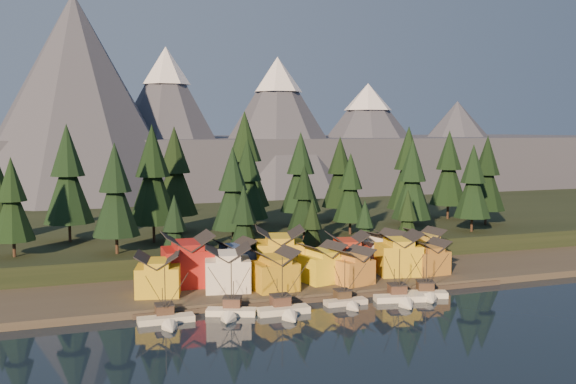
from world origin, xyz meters
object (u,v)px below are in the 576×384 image
object	(u,v)px
boat_1	(230,305)
boat_3	(348,296)
house_front_1	(227,266)
boat_4	(402,292)
boat_5	(428,287)
house_front_0	(158,273)
house_back_0	(188,258)
boat_2	(285,303)
house_back_1	(234,258)
boat_0	(167,313)

from	to	relation	value
boat_1	boat_3	size ratio (longest dim) A/B	1.13
boat_1	house_front_1	bearing A→B (deg)	99.93
boat_1	boat_4	distance (m)	34.72
boat_5	boat_1	bearing A→B (deg)	-162.04
house_front_0	house_back_0	world-z (taller)	house_back_0
boat_3	house_back_0	xyz separation A→B (m)	(-27.54, 21.07, 5.41)
house_back_0	boat_1	bearing A→B (deg)	-78.00
boat_2	boat_4	world-z (taller)	boat_2
house_back_1	boat_4	bearing A→B (deg)	-50.94
boat_4	house_back_0	bearing A→B (deg)	161.56
boat_2	house_front_0	distance (m)	27.26
boat_0	house_front_0	bearing A→B (deg)	87.41
boat_5	boat_3	bearing A→B (deg)	-161.67
boat_3	boat_5	distance (m)	17.86
boat_2	house_front_0	bearing A→B (deg)	141.84
boat_4	house_back_1	world-z (taller)	boat_4
boat_3	boat_4	xyz separation A→B (m)	(11.16, -1.49, 0.26)
boat_3	house_back_1	world-z (taller)	house_back_1
boat_3	house_front_0	xyz separation A→B (m)	(-34.65, 15.05, 4.08)
house_front_1	house_front_0	bearing A→B (deg)	-172.14
boat_1	boat_4	size ratio (longest dim) A/B	0.97
boat_4	boat_5	size ratio (longest dim) A/B	1.03
boat_1	house_back_1	distance (m)	24.17
boat_2	boat_3	bearing A→B (deg)	8.86
boat_0	boat_3	distance (m)	35.29
boat_1	house_front_1	size ratio (longest dim) A/B	1.08
boat_0	boat_4	size ratio (longest dim) A/B	0.96
boat_3	boat_4	bearing A→B (deg)	-7.08
boat_1	boat_5	bearing A→B (deg)	20.66
house_back_0	boat_4	bearing A→B (deg)	-29.42
house_front_1	house_back_1	size ratio (longest dim) A/B	1.17
boat_1	house_front_0	distance (m)	18.61
boat_4	house_back_0	distance (m)	45.09
boat_4	house_back_1	bearing A→B (deg)	149.99
boat_3	house_front_1	size ratio (longest dim) A/B	0.95
boat_5	house_front_1	world-z (taller)	house_front_1
boat_2	boat_1	bearing A→B (deg)	166.19
boat_2	house_back_1	world-z (taller)	boat_2
boat_1	boat_3	bearing A→B (deg)	20.37
house_front_0	house_front_1	world-z (taller)	house_front_1
boat_0	boat_1	distance (m)	11.81
boat_0	boat_2	distance (m)	21.72
boat_0	house_front_1	distance (m)	21.06
house_front_1	boat_0	bearing A→B (deg)	-124.54
house_front_1	house_back_0	size ratio (longest dim) A/B	0.95
boat_5	house_back_0	distance (m)	50.40
boat_2	boat_5	xyz separation A→B (m)	(31.49, 1.65, 0.05)
boat_0	boat_5	xyz separation A→B (m)	(53.14, -0.13, 0.31)
boat_1	house_front_0	bearing A→B (deg)	149.64
boat_3	boat_4	distance (m)	11.26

